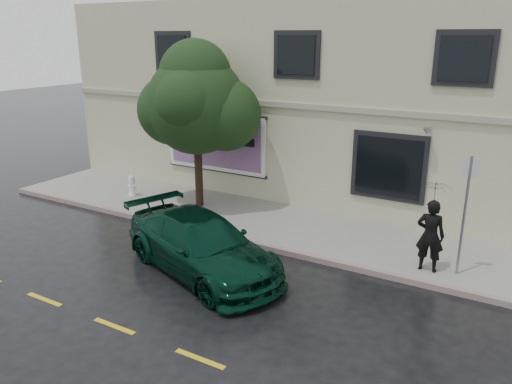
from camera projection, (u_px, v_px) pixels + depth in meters
The scene contains 12 objects.
ground at pixel (211, 263), 13.27m from camera, with size 90.00×90.00×0.00m, color black.
sidewalk at pixel (270, 223), 15.93m from camera, with size 20.00×3.50×0.15m, color #9B9992.
curb at pixel (241, 241), 14.48m from camera, with size 20.00×0.18×0.16m, color gray.
road_marking at pixel (114, 326), 10.37m from camera, with size 19.00×0.12×0.01m, color gold.
building at pixel (340, 96), 19.64m from camera, with size 20.00×8.12×7.00m.
billboard at pixel (215, 142), 18.24m from camera, with size 4.30×0.16×2.20m.
car at pixel (201, 245), 12.60m from camera, with size 2.23×5.04×1.47m, color black.
pedestrian at pixel (430, 236), 12.28m from camera, with size 0.68×0.44×1.86m, color black.
umbrella at pixel (436, 187), 11.91m from camera, with size 0.86×0.86×0.64m, color black.
street_tree at pixel (196, 105), 16.32m from camera, with size 3.28×3.28×5.11m.
fire_hydrant at pixel (132, 186), 18.27m from camera, with size 0.32×0.30×0.77m.
sign_pole at pixel (465, 206), 11.82m from camera, with size 0.36×0.10×2.99m.
Camera 1 is at (7.10, -9.86, 5.78)m, focal length 35.00 mm.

